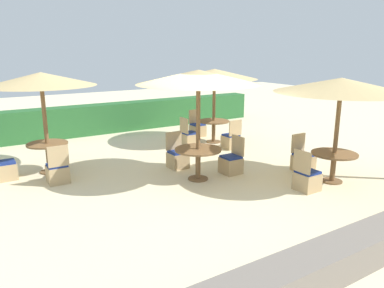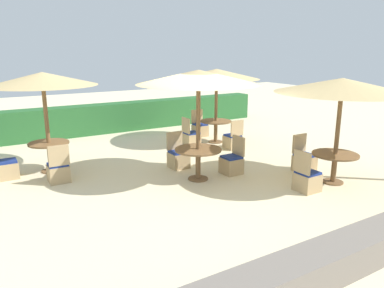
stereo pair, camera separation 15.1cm
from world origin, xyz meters
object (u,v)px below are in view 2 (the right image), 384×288
at_px(patio_chair_front_right_north, 304,161).
at_px(round_table_back_right, 216,126).
at_px(patio_chair_center_north, 178,158).
at_px(patio_chair_back_right_west, 191,138).
at_px(parasol_back_left, 42,79).
at_px(patio_chair_back_left_west, 7,168).
at_px(round_table_back_left, 49,149).
at_px(patio_chair_front_right_west, 307,180).
at_px(round_table_center, 198,155).
at_px(parasol_back_right, 217,74).
at_px(patio_chair_back_right_north, 200,129).
at_px(patio_chair_back_left_south, 59,171).
at_px(parasol_center, 198,77).
at_px(patio_chair_center_east, 232,163).
at_px(parasol_front_right, 342,86).
at_px(round_table_front_right, 335,160).
at_px(patio_chair_back_right_south, 233,140).

relative_size(patio_chair_front_right_north, round_table_back_right, 0.91).
bearing_deg(patio_chair_center_north, patio_chair_back_right_west, -129.58).
distance_m(parasol_back_left, patio_chair_back_left_west, 2.30).
xyz_separation_m(round_table_back_left, patio_chair_back_right_west, (4.39, 0.35, -0.32)).
bearing_deg(patio_chair_front_right_west, parasol_back_left, -133.87).
relative_size(round_table_center, parasol_back_left, 0.42).
bearing_deg(parasol_back_right, patio_chair_back_right_north, 88.22).
distance_m(patio_chair_back_left_west, patio_chair_back_right_north, 6.53).
bearing_deg(patio_chair_back_left_west, patio_chair_front_right_west, 51.93).
bearing_deg(patio_chair_back_left_west, patio_chair_back_left_south, 47.84).
relative_size(parasol_center, patio_chair_back_left_west, 3.04).
height_order(patio_chair_center_east, patio_chair_front_right_north, same).
height_order(parasol_center, patio_chair_back_left_south, parasol_center).
bearing_deg(patio_chair_center_east, parasol_center, 86.72).
bearing_deg(parasol_front_right, round_table_front_right, 0.00).
relative_size(parasol_center, patio_chair_center_east, 3.04).
xyz_separation_m(round_table_back_right, patio_chair_back_right_north, (0.03, 1.04, -0.31)).
bearing_deg(parasol_center, patio_chair_front_right_west, -49.07).
bearing_deg(patio_chair_back_right_north, parasol_back_left, 14.42).
distance_m(round_table_back_left, patio_chair_back_right_north, 5.56).
height_order(parasol_back_left, patio_chair_back_left_west, parasol_back_left).
relative_size(patio_chair_center_north, patio_chair_back_left_west, 1.00).
bearing_deg(patio_chair_front_right_north, parasol_back_left, -31.08).
distance_m(parasol_center, patio_chair_back_right_north, 5.06).
xyz_separation_m(parasol_front_right, patio_chair_back_right_north, (-0.10, 5.67, -1.99)).
bearing_deg(parasol_back_right, patio_chair_back_left_south, -166.61).
height_order(patio_chair_center_north, patio_chair_back_right_north, same).
bearing_deg(parasol_center, patio_chair_back_left_west, 147.86).
bearing_deg(patio_chair_back_right_south, patio_chair_center_east, -127.89).
distance_m(patio_chair_back_left_west, patio_chair_front_right_north, 7.33).
xyz_separation_m(parasol_center, parasol_back_left, (-2.89, 2.46, -0.09)).
distance_m(patio_chair_center_north, patio_chair_front_right_west, 3.34).
height_order(patio_chair_front_right_west, round_table_back_right, patio_chair_front_right_west).
relative_size(round_table_center, patio_chair_center_east, 1.19).
bearing_deg(parasol_center, patio_chair_center_east, -3.28).
distance_m(round_table_front_right, patio_chair_back_right_west, 4.77).
bearing_deg(patio_chair_back_right_south, patio_chair_front_right_west, -102.32).
distance_m(patio_chair_center_north, round_table_back_left, 3.27).
distance_m(parasol_front_right, patio_chair_back_right_north, 6.01).
height_order(round_table_center, round_table_back_left, round_table_back_left).
distance_m(patio_chair_center_east, patio_chair_back_left_west, 5.47).
bearing_deg(parasol_center, parasol_front_right, -35.25).
bearing_deg(round_table_back_right, patio_chair_back_left_south, -166.61).
bearing_deg(round_table_front_right, parasol_center, 144.75).
distance_m(patio_chair_back_left_west, round_table_front_right, 7.76).
relative_size(parasol_center, patio_chair_back_right_north, 3.04).
xyz_separation_m(parasol_center, round_table_center, (0.00, 0.00, -1.81)).
bearing_deg(patio_chair_front_right_west, round_table_back_right, 170.04).
relative_size(patio_chair_center_north, patio_chair_back_right_north, 1.00).
relative_size(round_table_back_left, patio_chair_back_left_west, 1.07).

